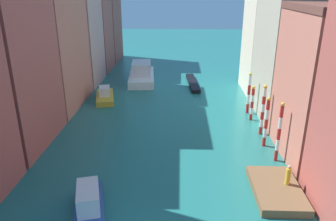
{
  "coord_description": "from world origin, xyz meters",
  "views": [
    {
      "loc": [
        1.6,
        -13.25,
        13.84
      ],
      "look_at": [
        0.37,
        19.03,
        1.5
      ],
      "focal_mm": 34.91,
      "sensor_mm": 36.0,
      "label": 1
    }
  ],
  "objects_px": {
    "vaporetto_white": "(142,74)",
    "mooring_pole_2": "(263,110)",
    "mooring_pole_4": "(249,93)",
    "person_on_dock": "(288,175)",
    "gondola_black": "(193,83)",
    "motorboat_0": "(105,96)",
    "mooring_pole_1": "(266,122)",
    "mooring_pole_0": "(279,132)",
    "motorboat_1": "(89,206)",
    "waterfront_dock": "(276,190)",
    "mooring_pole_3": "(252,103)"
  },
  "relations": [
    {
      "from": "vaporetto_white",
      "to": "mooring_pole_2",
      "type": "bearing_deg",
      "value": -53.53
    },
    {
      "from": "mooring_pole_4",
      "to": "person_on_dock",
      "type": "bearing_deg",
      "value": -90.47
    },
    {
      "from": "person_on_dock",
      "to": "vaporetto_white",
      "type": "bearing_deg",
      "value": 115.44
    },
    {
      "from": "gondola_black",
      "to": "motorboat_0",
      "type": "relative_size",
      "value": 1.5
    },
    {
      "from": "mooring_pole_1",
      "to": "vaporetto_white",
      "type": "distance_m",
      "value": 25.68
    },
    {
      "from": "motorboat_0",
      "to": "gondola_black",
      "type": "bearing_deg",
      "value": 32.63
    },
    {
      "from": "mooring_pole_1",
      "to": "mooring_pole_0",
      "type": "bearing_deg",
      "value": -82.42
    },
    {
      "from": "mooring_pole_1",
      "to": "gondola_black",
      "type": "xyz_separation_m",
      "value": [
        -5.91,
        19.84,
        -2.17
      ]
    },
    {
      "from": "motorboat_0",
      "to": "motorboat_1",
      "type": "xyz_separation_m",
      "value": [
        4.06,
        -22.9,
        0.24
      ]
    },
    {
      "from": "waterfront_dock",
      "to": "mooring_pole_0",
      "type": "xyz_separation_m",
      "value": [
        1.23,
        4.74,
        2.36
      ]
    },
    {
      "from": "motorboat_0",
      "to": "mooring_pole_3",
      "type": "bearing_deg",
      "value": -19.27
    },
    {
      "from": "person_on_dock",
      "to": "gondola_black",
      "type": "height_order",
      "value": "person_on_dock"
    },
    {
      "from": "vaporetto_white",
      "to": "motorboat_1",
      "type": "relative_size",
      "value": 1.69
    },
    {
      "from": "motorboat_0",
      "to": "motorboat_1",
      "type": "bearing_deg",
      "value": -79.95
    },
    {
      "from": "mooring_pole_2",
      "to": "mooring_pole_4",
      "type": "height_order",
      "value": "mooring_pole_2"
    },
    {
      "from": "motorboat_0",
      "to": "motorboat_1",
      "type": "distance_m",
      "value": 23.26
    },
    {
      "from": "motorboat_1",
      "to": "person_on_dock",
      "type": "bearing_deg",
      "value": 13.94
    },
    {
      "from": "motorboat_0",
      "to": "mooring_pole_2",
      "type": "bearing_deg",
      "value": -28.81
    },
    {
      "from": "mooring_pole_3",
      "to": "mooring_pole_4",
      "type": "height_order",
      "value": "mooring_pole_4"
    },
    {
      "from": "mooring_pole_1",
      "to": "mooring_pole_4",
      "type": "xyz_separation_m",
      "value": [
        0.05,
        8.41,
        0.03
      ]
    },
    {
      "from": "vaporetto_white",
      "to": "gondola_black",
      "type": "xyz_separation_m",
      "value": [
        7.87,
        -1.8,
        -0.84
      ]
    },
    {
      "from": "mooring_pole_2",
      "to": "gondola_black",
      "type": "bearing_deg",
      "value": 109.77
    },
    {
      "from": "mooring_pole_0",
      "to": "mooring_pole_1",
      "type": "relative_size",
      "value": 1.1
    },
    {
      "from": "waterfront_dock",
      "to": "motorboat_1",
      "type": "distance_m",
      "value": 12.97
    },
    {
      "from": "waterfront_dock",
      "to": "mooring_pole_1",
      "type": "relative_size",
      "value": 1.15
    },
    {
      "from": "gondola_black",
      "to": "mooring_pole_2",
      "type": "bearing_deg",
      "value": -70.23
    },
    {
      "from": "waterfront_dock",
      "to": "mooring_pole_3",
      "type": "distance_m",
      "value": 13.86
    },
    {
      "from": "mooring_pole_3",
      "to": "mooring_pole_4",
      "type": "bearing_deg",
      "value": 89.7
    },
    {
      "from": "waterfront_dock",
      "to": "mooring_pole_2",
      "type": "bearing_deg",
      "value": 83.5
    },
    {
      "from": "mooring_pole_1",
      "to": "vaporetto_white",
      "type": "relative_size",
      "value": 0.47
    },
    {
      "from": "mooring_pole_3",
      "to": "gondola_black",
      "type": "height_order",
      "value": "mooring_pole_3"
    },
    {
      "from": "mooring_pole_2",
      "to": "motorboat_1",
      "type": "xyz_separation_m",
      "value": [
        -13.74,
        -13.11,
        -1.79
      ]
    },
    {
      "from": "vaporetto_white",
      "to": "mooring_pole_3",
      "type": "bearing_deg",
      "value": -48.04
    },
    {
      "from": "mooring_pole_4",
      "to": "vaporetto_white",
      "type": "height_order",
      "value": "mooring_pole_4"
    },
    {
      "from": "waterfront_dock",
      "to": "gondola_black",
      "type": "xyz_separation_m",
      "value": [
        -5.04,
        27.3,
        -0.04
      ]
    },
    {
      "from": "gondola_black",
      "to": "motorboat_1",
      "type": "xyz_separation_m",
      "value": [
        -7.55,
        -30.33,
        0.54
      ]
    },
    {
      "from": "mooring_pole_2",
      "to": "waterfront_dock",
      "type": "bearing_deg",
      "value": -96.5
    },
    {
      "from": "mooring_pole_2",
      "to": "mooring_pole_4",
      "type": "bearing_deg",
      "value": 92.27
    },
    {
      "from": "person_on_dock",
      "to": "mooring_pole_0",
      "type": "bearing_deg",
      "value": 84.35
    },
    {
      "from": "mooring_pole_4",
      "to": "motorboat_0",
      "type": "height_order",
      "value": "mooring_pole_4"
    },
    {
      "from": "mooring_pole_2",
      "to": "mooring_pole_4",
      "type": "xyz_separation_m",
      "value": [
        -0.23,
        5.8,
        -0.14
      ]
    },
    {
      "from": "person_on_dock",
      "to": "motorboat_0",
      "type": "bearing_deg",
      "value": 131.7
    },
    {
      "from": "mooring_pole_1",
      "to": "motorboat_1",
      "type": "height_order",
      "value": "mooring_pole_1"
    },
    {
      "from": "mooring_pole_4",
      "to": "gondola_black",
      "type": "bearing_deg",
      "value": 117.56
    },
    {
      "from": "mooring_pole_2",
      "to": "mooring_pole_0",
      "type": "bearing_deg",
      "value": -89.11
    },
    {
      "from": "vaporetto_white",
      "to": "motorboat_1",
      "type": "height_order",
      "value": "vaporetto_white"
    },
    {
      "from": "waterfront_dock",
      "to": "mooring_pole_0",
      "type": "distance_m",
      "value": 5.44
    },
    {
      "from": "mooring_pole_0",
      "to": "mooring_pole_3",
      "type": "bearing_deg",
      "value": 92.06
    },
    {
      "from": "mooring_pole_3",
      "to": "vaporetto_white",
      "type": "xyz_separation_m",
      "value": [
        -13.82,
        15.37,
        -0.9
      ]
    },
    {
      "from": "waterfront_dock",
      "to": "mooring_pole_3",
      "type": "xyz_separation_m",
      "value": [
        0.91,
        13.72,
        1.71
      ]
    }
  ]
}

